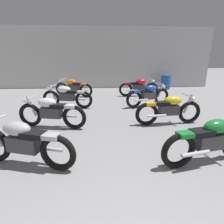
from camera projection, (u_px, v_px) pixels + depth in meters
The scene contains 10 objects.
back_wall at pixel (104, 58), 10.90m from camera, with size 13.24×0.24×3.60m, color #BCBAB7.
motorcycle_left_row_1 at pixel (23, 142), 3.14m from camera, with size 1.92×0.72×0.88m.
motorcycle_left_row_2 at pixel (51, 112), 4.88m from camera, with size 1.95×0.62×0.88m.
motorcycle_left_row_3 at pixel (67, 96), 6.80m from camera, with size 1.96×0.57×0.88m.
motorcycle_left_row_4 at pixel (73, 87), 8.77m from camera, with size 1.90×0.76×0.88m.
motorcycle_right_row_1 at pixel (211, 140), 3.24m from camera, with size 1.95×0.64×0.88m.
motorcycle_right_row_2 at pixel (169, 109), 5.13m from camera, with size 1.97×0.48×0.88m.
motorcycle_right_row_3 at pixel (149, 95), 7.02m from camera, with size 1.89×0.78×0.88m.
motorcycle_right_row_4 at pixel (139, 87), 8.85m from camera, with size 1.97×0.48×0.88m.
oil_drum at pixel (166, 82), 10.80m from camera, with size 0.59×0.59×0.85m.
Camera 1 is at (-0.29, 0.07, 1.91)m, focal length 28.56 mm.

